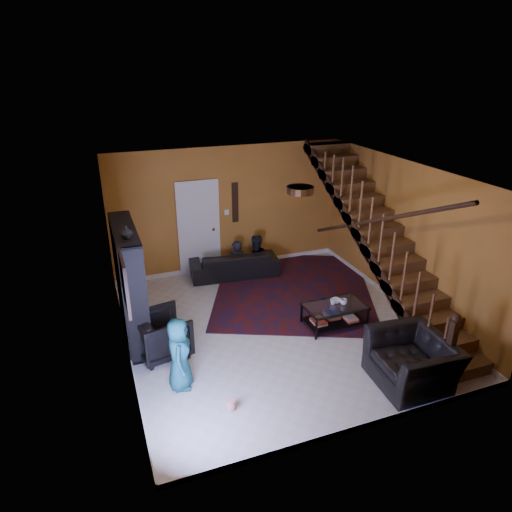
% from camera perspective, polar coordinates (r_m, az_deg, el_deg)
% --- Properties ---
extents(floor, '(5.50, 5.50, 0.00)m').
position_cam_1_polar(floor, '(8.41, 2.44, -8.69)').
color(floor, beige).
rests_on(floor, ground).
extents(room, '(5.50, 5.50, 5.50)m').
position_cam_1_polar(room, '(9.15, -8.59, -5.75)').
color(room, '#B96B29').
rests_on(room, ground).
extents(staircase, '(0.95, 5.02, 3.18)m').
position_cam_1_polar(staircase, '(8.76, 15.52, 2.01)').
color(staircase, brown).
rests_on(staircase, floor).
extents(bookshelf, '(0.35, 1.80, 2.00)m').
position_cam_1_polar(bookshelf, '(7.97, -15.39, -3.57)').
color(bookshelf, black).
rests_on(bookshelf, floor).
extents(door, '(0.82, 0.05, 2.05)m').
position_cam_1_polar(door, '(10.11, -7.15, 3.30)').
color(door, silver).
rests_on(door, floor).
extents(framed_picture, '(0.04, 0.74, 0.74)m').
position_cam_1_polar(framed_picture, '(6.27, -16.13, -3.23)').
color(framed_picture, maroon).
rests_on(framed_picture, room).
extents(wall_hanging, '(0.14, 0.03, 0.90)m').
position_cam_1_polar(wall_hanging, '(10.17, -2.63, 6.69)').
color(wall_hanging, black).
rests_on(wall_hanging, room).
extents(ceiling_fixture, '(0.40, 0.40, 0.10)m').
position_cam_1_polar(ceiling_fixture, '(6.63, 5.54, 8.23)').
color(ceiling_fixture, '#3F2814').
rests_on(ceiling_fixture, room).
extents(rug, '(4.34, 4.57, 0.02)m').
position_cam_1_polar(rug, '(9.69, 4.63, -4.08)').
color(rug, '#410E0B').
rests_on(rug, floor).
extents(sofa, '(2.01, 0.97, 0.57)m').
position_cam_1_polar(sofa, '(10.17, -2.76, -0.93)').
color(sofa, black).
rests_on(sofa, floor).
extents(armchair_left, '(0.95, 0.93, 0.74)m').
position_cam_1_polar(armchair_left, '(7.63, -11.61, -9.58)').
color(armchair_left, black).
rests_on(armchair_left, floor).
extents(armchair_right, '(1.10, 1.24, 0.76)m').
position_cam_1_polar(armchair_right, '(7.25, 18.93, -12.33)').
color(armchair_right, black).
rests_on(armchair_right, floor).
extents(person_adult_a, '(0.46, 0.30, 1.25)m').
position_cam_1_polar(person_adult_a, '(10.28, -2.44, -1.32)').
color(person_adult_a, black).
rests_on(person_adult_a, sofa).
extents(person_adult_b, '(0.64, 0.50, 1.32)m').
position_cam_1_polar(person_adult_b, '(10.40, -0.10, -0.78)').
color(person_adult_b, black).
rests_on(person_adult_b, sofa).
extents(person_child, '(0.49, 0.63, 1.13)m').
position_cam_1_polar(person_child, '(6.79, -9.57, -11.99)').
color(person_child, '#1B6169').
rests_on(person_child, armchair_left).
extents(coffee_table, '(1.10, 0.65, 0.42)m').
position_cam_1_polar(coffee_table, '(8.41, 9.79, -7.16)').
color(coffee_table, black).
rests_on(coffee_table, floor).
extents(cup_a, '(0.15, 0.15, 0.10)m').
position_cam_1_polar(cup_a, '(8.35, 10.89, -5.65)').
color(cup_a, '#999999').
rests_on(cup_a, coffee_table).
extents(cup_b, '(0.14, 0.14, 0.10)m').
position_cam_1_polar(cup_b, '(8.33, 9.61, -5.61)').
color(cup_b, '#999999').
rests_on(cup_b, coffee_table).
extents(bowl, '(0.26, 0.26, 0.05)m').
position_cam_1_polar(bowl, '(8.42, 9.99, -5.54)').
color(bowl, '#999999').
rests_on(bowl, coffee_table).
extents(vase, '(0.18, 0.18, 0.19)m').
position_cam_1_polar(vase, '(7.07, -15.90, 2.90)').
color(vase, '#999999').
rests_on(vase, bookshelf).
extents(popcorn_bucket, '(0.15, 0.15, 0.14)m').
position_cam_1_polar(popcorn_bucket, '(6.61, -3.13, -18.02)').
color(popcorn_bucket, red).
rests_on(popcorn_bucket, rug).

